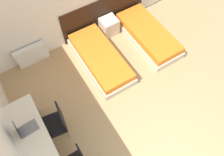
# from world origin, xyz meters

# --- Properties ---
(headboard_panel) EXTENTS (2.43, 0.03, 0.97)m
(headboard_panel) POSITION_xyz_m (0.89, 4.06, 0.48)
(headboard_panel) COLOR black
(headboard_panel) RESTS_ON ground_plane
(bed_near_window) EXTENTS (0.88, 1.97, 0.37)m
(bed_near_window) POSITION_xyz_m (0.16, 3.05, 0.18)
(bed_near_window) COLOR beige
(bed_near_window) RESTS_ON ground_plane
(bed_near_door) EXTENTS (0.88, 1.97, 0.37)m
(bed_near_door) POSITION_xyz_m (1.62, 3.05, 0.18)
(bed_near_door) COLOR beige
(bed_near_door) RESTS_ON ground_plane
(nightstand) EXTENTS (0.44, 0.41, 0.46)m
(nightstand) POSITION_xyz_m (0.89, 3.83, 0.23)
(nightstand) COLOR beige
(nightstand) RESTS_ON ground_plane
(radiator) EXTENTS (0.78, 0.12, 0.54)m
(radiator) POSITION_xyz_m (-1.23, 3.98, 0.27)
(radiator) COLOR silver
(radiator) RESTS_ON ground_plane
(desk) EXTENTS (0.56, 2.28, 0.76)m
(desk) POSITION_xyz_m (-1.89, 1.54, 0.60)
(desk) COLOR beige
(desk) RESTS_ON ground_plane
(chair_near_laptop) EXTENTS (0.54, 0.54, 0.93)m
(chair_near_laptop) POSITION_xyz_m (-1.44, 1.99, 0.50)
(chair_near_laptop) COLOR black
(chair_near_laptop) RESTS_ON ground_plane
(laptop) EXTENTS (0.35, 0.24, 0.35)m
(laptop) POSITION_xyz_m (-1.93, 2.02, 0.83)
(laptop) COLOR slate
(laptop) RESTS_ON desk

